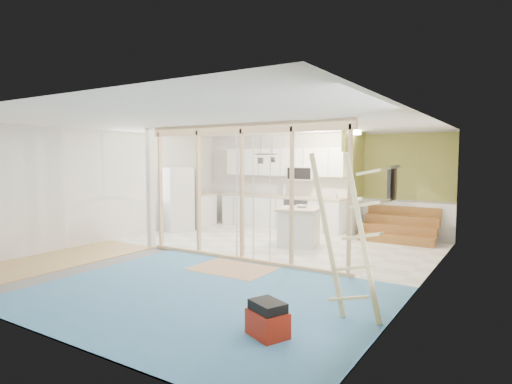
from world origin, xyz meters
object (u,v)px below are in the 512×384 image
Objects in this scene: ladder at (349,237)px; toolbox at (268,320)px; fridge at (176,200)px; island at (299,227)px.

toolbox is at bearing -129.53° from ladder.
fridge is 0.85× the size of ladder.
fridge is 3.71m from island.
toolbox is 1.38m from ladder.
toolbox is at bearing -19.46° from fridge.
ladder is (6.13, -3.65, 0.18)m from fridge.
island is 4.37m from ladder.
toolbox is at bearing -80.40° from island.
fridge is at bearing 140.93° from ladder.
island is 2.02× the size of toolbox.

